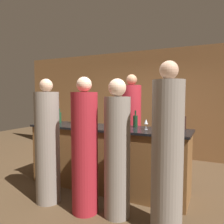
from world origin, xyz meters
The scene contains 15 objects.
ground_plane centered at (0.00, 0.00, 0.00)m, with size 14.00×14.00×0.00m, color #4C3823.
back_wall centered at (0.00, 2.42, 1.40)m, with size 8.00×0.06×2.80m.
bar_counter centered at (0.00, 0.00, 0.54)m, with size 2.78×0.73×1.07m.
bartender centered at (0.14, 0.83, 0.94)m, with size 0.39×0.39×2.02m.
guest_0 centered at (-0.57, -0.82, 0.86)m, with size 0.36×0.36×1.85m.
guest_1 centered at (0.09, -0.83, 0.86)m, with size 0.36×0.36×1.85m.
guest_2 centered at (0.53, -0.73, 0.85)m, with size 0.34×0.34×1.82m.
guest_3 centered at (1.19, -0.80, 0.93)m, with size 0.36×0.36×1.99m.
wine_bottle_0 centered at (0.45, 0.19, 1.17)m, with size 0.08×0.08×0.28m.
wine_bottle_1 centered at (-1.11, 0.13, 1.18)m, with size 0.07×0.07×0.28m.
wine_bottle_2 centered at (1.22, 0.28, 1.18)m, with size 0.08×0.08×0.28m.
ice_bucket centered at (-0.76, 0.19, 1.17)m, with size 0.15×0.15×0.21m.
wine_glass_0 centered at (-0.94, -0.14, 1.19)m, with size 0.07×0.07×0.16m.
wine_glass_1 centered at (0.69, 0.02, 1.19)m, with size 0.06×0.06×0.17m.
wine_glass_2 centered at (0.32, 0.00, 1.18)m, with size 0.08×0.08×0.16m.
Camera 1 is at (1.68, -3.29, 1.60)m, focal length 35.00 mm.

